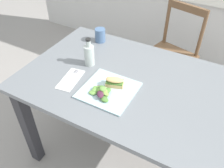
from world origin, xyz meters
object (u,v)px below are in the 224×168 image
Objects in this scene: chair_wooden_far at (171,55)px; plate_lunch at (109,90)px; dining_table at (129,96)px; sandwich_half_front at (115,82)px; fork_on_napkin at (72,77)px; bottle_cold_brew at (89,56)px; cup_extra_side at (100,35)px.

chair_wooden_far reaches higher than plate_lunch.
sandwich_half_front reaches higher than dining_table.
sandwich_half_front is 0.27m from fork_on_napkin.
fork_on_napkin is 1.00× the size of bottle_cold_brew.
chair_wooden_far is at bearing 70.81° from fork_on_napkin.
sandwich_half_front is 0.61× the size of fork_on_napkin.
cup_extra_side is at bearing 99.08° from fork_on_napkin.
cup_extra_side reaches higher than plate_lunch.
fork_on_napkin is (-0.26, -0.05, -0.03)m from sandwich_half_front.
sandwich_half_front is at bearing -119.91° from dining_table.
chair_wooden_far is 1.08m from fork_on_napkin.
cup_extra_side is (-0.07, 0.45, 0.04)m from fork_on_napkin.
plate_lunch is at bearing -54.22° from cup_extra_side.
plate_lunch is 0.25m from fork_on_napkin.
fork_on_napkin is at bearing -80.92° from cup_extra_side.
dining_table is 4.49× the size of plate_lunch.
dining_table is 0.20m from sandwich_half_front.
cup_extra_side is at bearing 141.84° from dining_table.
chair_wooden_far is 0.75m from cup_extra_side.
sandwich_half_front is at bearing -26.11° from bottle_cold_brew.
cup_extra_side is at bearing 107.77° from bottle_cold_brew.
chair_wooden_far reaches higher than fork_on_napkin.
cup_extra_side reaches higher than sandwich_half_front.
bottle_cold_brew is 0.29m from cup_extra_side.
bottle_cold_brew is at bearing 144.53° from plate_lunch.
dining_table is at bearing -4.80° from bottle_cold_brew.
bottle_cold_brew reaches higher than plate_lunch.
chair_wooden_far is 4.69× the size of fork_on_napkin.
fork_on_napkin is (-0.34, -0.98, 0.30)m from chair_wooden_far.
plate_lunch is 2.97× the size of cup_extra_side.
sandwich_half_front reaches higher than fork_on_napkin.
sandwich_half_front is (-0.05, -0.09, 0.16)m from dining_table.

